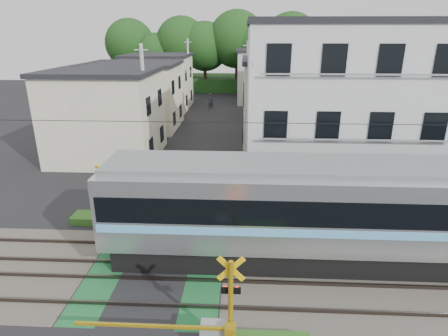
# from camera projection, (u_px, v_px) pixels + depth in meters

# --- Properties ---
(ground) EXTENTS (120.00, 120.00, 0.00)m
(ground) POSITION_uv_depth(u_px,v_px,m) (156.00, 272.00, 14.34)
(ground) COLOR black
(track_bed) EXTENTS (120.00, 120.00, 0.14)m
(track_bed) POSITION_uv_depth(u_px,v_px,m) (155.00, 271.00, 14.33)
(track_bed) COLOR #47423A
(track_bed) RESTS_ON ground
(crossing_signal_near) EXTENTS (4.74, 0.65, 3.09)m
(crossing_signal_near) POSITION_uv_depth(u_px,v_px,m) (216.00, 331.00, 10.54)
(crossing_signal_near) COLOR yellow
(crossing_signal_near) RESTS_ON ground
(crossing_signal_far) EXTENTS (4.74, 0.65, 3.09)m
(crossing_signal_far) POSITION_uv_depth(u_px,v_px,m) (118.00, 211.00, 17.65)
(crossing_signal_far) COLOR yellow
(crossing_signal_far) RESTS_ON ground
(apartment_block) EXTENTS (10.20, 8.36, 9.30)m
(apartment_block) POSITION_uv_depth(u_px,v_px,m) (335.00, 107.00, 21.25)
(apartment_block) COLOR silver
(apartment_block) RESTS_ON ground
(houses_row) EXTENTS (22.07, 31.35, 6.80)m
(houses_row) POSITION_uv_depth(u_px,v_px,m) (214.00, 90.00, 37.56)
(houses_row) COLOR beige
(houses_row) RESTS_ON ground
(tree_hill) EXTENTS (40.00, 13.87, 11.89)m
(tree_hill) POSITION_uv_depth(u_px,v_px,m) (226.00, 52.00, 56.85)
(tree_hill) COLOR #1B4216
(tree_hill) RESTS_ON ground
(catenary) EXTENTS (60.00, 5.04, 7.00)m
(catenary) POSITION_uv_depth(u_px,v_px,m) (322.00, 186.00, 12.82)
(catenary) COLOR #2D2D33
(catenary) RESTS_ON ground
(utility_poles) EXTENTS (7.90, 42.00, 8.00)m
(utility_poles) POSITION_uv_depth(u_px,v_px,m) (197.00, 85.00, 34.60)
(utility_poles) COLOR #A5A5A0
(utility_poles) RESTS_ON ground
(pedestrian) EXTENTS (0.69, 0.46, 1.85)m
(pedestrian) POSITION_uv_depth(u_px,v_px,m) (210.00, 101.00, 44.78)
(pedestrian) COLOR #2E303A
(pedestrian) RESTS_ON ground
(weed_patches) EXTENTS (10.25, 8.80, 0.40)m
(weed_patches) POSITION_uv_depth(u_px,v_px,m) (201.00, 271.00, 14.11)
(weed_patches) COLOR #2D5E1E
(weed_patches) RESTS_ON ground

